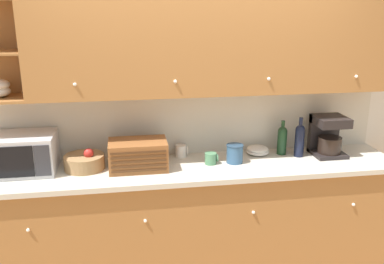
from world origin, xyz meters
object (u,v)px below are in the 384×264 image
(mug_blue_second, at_px, (181,151))
(bowl_stack_on_counter, at_px, (258,150))
(mug, at_px, (211,158))
(microwave, at_px, (22,153))
(bread_box, at_px, (138,155))
(fruit_basket, at_px, (85,162))
(storage_canister, at_px, (235,154))
(wine_bottle, at_px, (300,139))
(coffee_maker, at_px, (328,135))
(second_wine_bottle, at_px, (282,139))

(mug_blue_second, relative_size, bowl_stack_on_counter, 0.53)
(mug, xyz_separation_m, bowl_stack_on_counter, (0.44, 0.17, -0.01))
(microwave, height_order, mug_blue_second, microwave)
(bowl_stack_on_counter, bearing_deg, bread_box, -170.45)
(microwave, bearing_deg, fruit_basket, -2.65)
(mug_blue_second, xyz_separation_m, bowl_stack_on_counter, (0.65, -0.04, -0.02))
(bread_box, bearing_deg, storage_canister, 0.26)
(microwave, distance_m, mug, 1.44)
(storage_canister, height_order, bowl_stack_on_counter, storage_canister)
(mug, xyz_separation_m, wine_bottle, (0.76, 0.06, 0.10))
(microwave, height_order, fruit_basket, microwave)
(mug_blue_second, bearing_deg, coffee_maker, -6.14)
(mug, bearing_deg, storage_canister, -0.48)
(mug_blue_second, distance_m, wine_bottle, 0.99)
(microwave, bearing_deg, bread_box, -5.10)
(wine_bottle, bearing_deg, second_wine_bottle, 148.68)
(second_wine_bottle, bearing_deg, bowl_stack_on_counter, 171.27)
(second_wine_bottle, bearing_deg, bread_box, -173.44)
(fruit_basket, bearing_deg, bowl_stack_on_counter, 4.60)
(bread_box, height_order, coffee_maker, coffee_maker)
(bowl_stack_on_counter, bearing_deg, fruit_basket, -175.40)
(second_wine_bottle, xyz_separation_m, wine_bottle, (0.12, -0.07, 0.02))
(mug_blue_second, bearing_deg, mug, -43.61)
(mug, relative_size, coffee_maker, 0.31)
(fruit_basket, bearing_deg, mug, -2.97)
(mug, xyz_separation_m, coffee_maker, (1.01, 0.07, 0.12))
(bread_box, distance_m, bowl_stack_on_counter, 1.03)
(fruit_basket, bearing_deg, coffee_maker, 0.53)
(second_wine_bottle, distance_m, coffee_maker, 0.38)
(bread_box, height_order, mug, bread_box)
(microwave, bearing_deg, bowl_stack_on_counter, 2.84)
(microwave, xyz_separation_m, bread_box, (0.86, -0.08, -0.03))
(bowl_stack_on_counter, height_order, coffee_maker, coffee_maker)
(bread_box, xyz_separation_m, bowl_stack_on_counter, (1.01, 0.17, -0.08))
(microwave, xyz_separation_m, second_wine_bottle, (2.08, 0.06, -0.01))
(fruit_basket, relative_size, bowl_stack_on_counter, 1.58)
(microwave, relative_size, coffee_maker, 1.48)
(storage_canister, bearing_deg, second_wine_bottle, 16.98)
(mug, xyz_separation_m, storage_canister, (0.19, -0.00, 0.03))
(coffee_maker, bearing_deg, fruit_basket, -179.47)
(wine_bottle, distance_m, coffee_maker, 0.25)
(bowl_stack_on_counter, relative_size, wine_bottle, 0.58)
(bread_box, bearing_deg, microwave, 174.90)
(mug_blue_second, height_order, mug, mug_blue_second)
(wine_bottle, xyz_separation_m, coffee_maker, (0.25, 0.01, 0.02))
(microwave, height_order, second_wine_bottle, second_wine_bottle)
(microwave, height_order, wine_bottle, wine_bottle)
(microwave, xyz_separation_m, bowl_stack_on_counter, (1.87, 0.09, -0.11))
(coffee_maker, bearing_deg, microwave, 179.93)
(fruit_basket, distance_m, storage_canister, 1.18)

